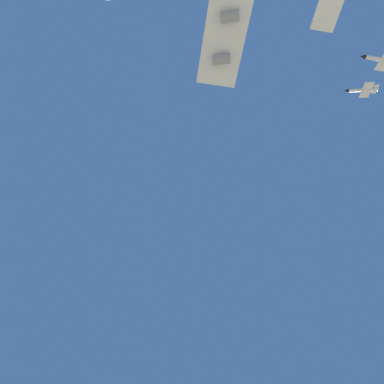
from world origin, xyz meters
TOP-DOWN VIEW (x-y plane):
  - chase_jet_lead at (-78.74, 49.43)m, footprint 15.31×8.59m
  - chase_jet_high_escort at (-87.77, 26.05)m, footprint 15.22×8.24m

SIDE VIEW (x-z plane):
  - chase_jet_lead at x=-78.74m, z-range 109.50..113.50m
  - chase_jet_high_escort at x=-87.77m, z-range 126.27..130.27m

